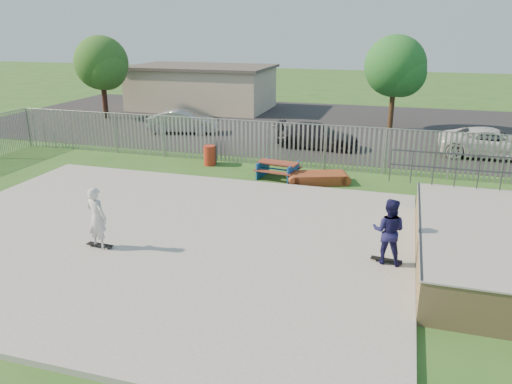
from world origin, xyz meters
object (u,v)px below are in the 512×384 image
(trash_bin_red, at_px, (210,155))
(trash_bin_grey, at_px, (211,154))
(picnic_table, at_px, (278,170))
(tree_mid, at_px, (395,66))
(car_silver, at_px, (183,122))
(car_white, at_px, (492,143))
(skater_white, at_px, (97,218))
(funbox, at_px, (318,178))
(tree_left, at_px, (101,63))
(car_dark, at_px, (317,136))
(skater_navy, at_px, (389,231))

(trash_bin_red, bearing_deg, trash_bin_grey, 97.31)
(picnic_table, relative_size, tree_mid, 0.33)
(car_silver, xyz_separation_m, car_white, (16.64, -0.85, 0.02))
(trash_bin_red, bearing_deg, skater_white, -87.38)
(picnic_table, height_order, funbox, picnic_table)
(trash_bin_grey, height_order, skater_white, skater_white)
(funbox, bearing_deg, trash_bin_red, 145.91)
(car_white, bearing_deg, car_silver, 87.88)
(trash_bin_grey, xyz_separation_m, tree_left, (-11.20, 8.85, 3.23))
(car_white, bearing_deg, car_dark, 94.59)
(trash_bin_grey, height_order, tree_left, tree_left)
(car_white, bearing_deg, trash_bin_grey, 112.52)
(car_silver, relative_size, tree_left, 0.74)
(picnic_table, bearing_deg, skater_navy, -47.28)
(trash_bin_red, height_order, skater_white, skater_white)
(funbox, relative_size, car_silver, 0.57)
(car_dark, relative_size, skater_white, 2.46)
(tree_mid, height_order, skater_navy, tree_mid)
(trash_bin_grey, height_order, car_white, car_white)
(car_white, xyz_separation_m, tree_mid, (-4.99, 5.62, 3.06))
(funbox, height_order, tree_left, tree_left)
(picnic_table, distance_m, car_white, 11.04)
(trash_bin_red, distance_m, car_white, 13.59)
(tree_mid, bearing_deg, picnic_table, -108.74)
(picnic_table, distance_m, skater_navy, 8.49)
(skater_white, bearing_deg, car_white, -116.29)
(picnic_table, distance_m, car_dark, 5.81)
(car_silver, height_order, tree_mid, tree_mid)
(trash_bin_red, bearing_deg, picnic_table, -17.26)
(trash_bin_grey, bearing_deg, trash_bin_red, -82.69)
(car_white, relative_size, skater_white, 2.79)
(skater_white, bearing_deg, car_dark, -91.38)
(picnic_table, distance_m, trash_bin_grey, 3.77)
(tree_mid, bearing_deg, trash_bin_grey, -125.51)
(car_silver, bearing_deg, trash_bin_grey, -158.08)
(picnic_table, height_order, tree_left, tree_left)
(picnic_table, relative_size, trash_bin_red, 2.05)
(trash_bin_red, relative_size, tree_mid, 0.16)
(tree_mid, distance_m, skater_white, 21.70)
(car_white, bearing_deg, tree_left, 81.61)
(trash_bin_red, xyz_separation_m, car_white, (12.54, 5.24, 0.26))
(funbox, distance_m, trash_bin_grey, 5.48)
(trash_bin_grey, relative_size, car_white, 0.18)
(tree_mid, xyz_separation_m, skater_navy, (0.70, -18.94, -2.73))
(trash_bin_red, height_order, car_silver, car_silver)
(trash_bin_grey, distance_m, car_white, 13.53)
(funbox, distance_m, trash_bin_red, 5.39)
(car_silver, bearing_deg, skater_navy, -151.82)
(trash_bin_red, relative_size, car_white, 0.18)
(skater_navy, distance_m, skater_white, 7.94)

